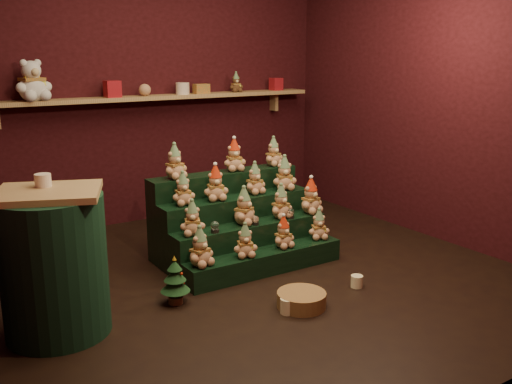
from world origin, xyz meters
TOP-DOWN VIEW (x-y plane):
  - ground at (0.00, 0.00)m, footprint 4.00×4.00m
  - back_wall at (0.00, 2.05)m, footprint 4.00×0.10m
  - front_wall at (0.00, -2.05)m, footprint 4.00×0.10m
  - right_wall at (2.05, 0.00)m, footprint 0.10×4.00m
  - back_shelf at (0.00, 1.87)m, footprint 3.60×0.26m
  - riser_tier_front at (0.12, 0.04)m, footprint 1.40×0.22m
  - riser_tier_midfront at (0.12, 0.26)m, footprint 1.40×0.22m
  - riser_tier_midback at (0.12, 0.48)m, footprint 1.40×0.22m
  - riser_tier_back at (0.12, 0.70)m, footprint 1.40×0.22m
  - teddy_0 at (-0.47, 0.04)m, footprint 0.27×0.25m
  - teddy_1 at (-0.08, 0.02)m, footprint 0.23×0.22m
  - teddy_2 at (0.30, 0.04)m, footprint 0.20×0.19m
  - teddy_3 at (0.68, 0.06)m, footprint 0.23×0.22m
  - teddy_4 at (-0.43, 0.24)m, footprint 0.25×0.24m
  - teddy_5 at (0.06, 0.27)m, footprint 0.29×0.28m
  - teddy_6 at (0.42, 0.25)m, footprint 0.23×0.21m
  - teddy_7 at (0.74, 0.24)m, footprint 0.25×0.24m
  - teddy_8 at (-0.38, 0.49)m, footprint 0.21×0.19m
  - teddy_9 at (-0.09, 0.48)m, footprint 0.25×0.23m
  - teddy_10 at (0.31, 0.50)m, footprint 0.22×0.20m
  - teddy_11 at (0.61, 0.48)m, footprint 0.27×0.26m
  - teddy_12 at (-0.36, 0.68)m, footprint 0.24×0.23m
  - teddy_13 at (0.22, 0.70)m, footprint 0.23×0.21m
  - teddy_14 at (0.65, 0.70)m, footprint 0.21×0.20m
  - snow_globe_a at (-0.25, 0.20)m, footprint 0.07×0.07m
  - snow_globe_b at (0.13, 0.20)m, footprint 0.06×0.06m
  - snow_globe_c at (0.48, 0.20)m, footprint 0.07×0.07m
  - side_table at (-1.56, -0.10)m, footprint 0.76×0.70m
  - table_ornament at (-1.56, 0.00)m, footprint 0.10×0.10m
  - mini_christmas_tree at (-0.75, -0.11)m, footprint 0.21×0.21m
  - mug_left at (-0.16, -0.67)m, footprint 0.11×0.11m
  - mug_right at (0.54, -0.60)m, footprint 0.09×0.09m
  - wicker_basket at (-0.03, -0.65)m, footprint 0.35×0.35m
  - white_bear at (-1.19, 1.84)m, footprint 0.39×0.36m
  - brown_bear at (0.93, 1.84)m, footprint 0.17×0.16m
  - gift_tin_red_a at (-0.46, 1.85)m, footprint 0.14×0.14m
  - gift_tin_cream at (0.29, 1.85)m, footprint 0.14×0.14m
  - gift_tin_red_b at (1.47, 1.85)m, footprint 0.12×0.12m
  - shelf_plush_ball at (-0.13, 1.85)m, footprint 0.12×0.12m
  - scarf_gift_box at (0.51, 1.85)m, footprint 0.16×0.10m

SIDE VIEW (x-z plane):
  - ground at x=0.00m, z-range 0.00..0.00m
  - mug_right at x=0.54m, z-range 0.00..0.09m
  - mug_left at x=-0.16m, z-range 0.00..0.11m
  - wicker_basket at x=-0.03m, z-range 0.00..0.11m
  - riser_tier_front at x=0.12m, z-range 0.00..0.18m
  - mini_christmas_tree at x=-0.75m, z-range 0.00..0.35m
  - riser_tier_midfront at x=0.12m, z-range 0.00..0.36m
  - riser_tier_midback at x=0.12m, z-range 0.00..0.54m
  - teddy_3 at x=0.68m, z-range 0.18..0.44m
  - teddy_2 at x=0.30m, z-range 0.18..0.44m
  - teddy_1 at x=-0.08m, z-range 0.18..0.45m
  - teddy_0 at x=-0.47m, z-range 0.18..0.48m
  - riser_tier_back at x=0.12m, z-range 0.00..0.72m
  - snow_globe_b at x=0.13m, z-range 0.36..0.44m
  - snow_globe_a at x=-0.25m, z-range 0.36..0.45m
  - snow_globe_c at x=0.48m, z-range 0.36..0.45m
  - side_table at x=-1.56m, z-range -0.01..0.93m
  - teddy_4 at x=-0.43m, z-range 0.36..0.64m
  - teddy_6 at x=0.42m, z-range 0.36..0.65m
  - teddy_7 at x=0.74m, z-range 0.36..0.67m
  - teddy_5 at x=0.06m, z-range 0.36..0.67m
  - teddy_8 at x=-0.38m, z-range 0.54..0.81m
  - teddy_10 at x=0.31m, z-range 0.54..0.81m
  - teddy_9 at x=-0.09m, z-range 0.54..0.83m
  - teddy_11 at x=0.61m, z-range 0.54..0.84m
  - teddy_14 at x=0.65m, z-range 0.72..0.98m
  - teddy_13 at x=0.22m, z-range 0.72..1.00m
  - teddy_12 at x=-0.36m, z-range 0.72..1.01m
  - table_ornament at x=-1.56m, z-range 0.94..1.02m
  - back_shelf at x=0.00m, z-range 1.17..1.41m
  - scarf_gift_box at x=0.51m, z-range 1.32..1.42m
  - gift_tin_cream at x=0.29m, z-range 1.32..1.44m
  - shelf_plush_ball at x=-0.13m, z-range 1.32..1.44m
  - gift_tin_red_b at x=1.47m, z-range 1.32..1.46m
  - back_wall at x=0.00m, z-range 0.00..2.80m
  - front_wall at x=0.00m, z-range 0.00..2.80m
  - right_wall at x=2.05m, z-range 0.00..2.80m
  - gift_tin_red_a at x=-0.46m, z-range 1.32..1.48m
  - brown_bear at x=0.93m, z-range 1.32..1.53m
  - white_bear at x=-1.19m, z-range 1.32..1.78m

